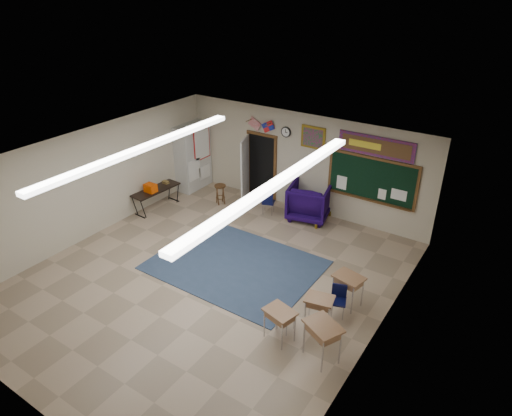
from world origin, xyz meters
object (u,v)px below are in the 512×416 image
Objects in this scene: wooden_stool at (220,194)px; student_desk_front_left at (319,310)px; student_desk_front_right at (348,289)px; wingback_armchair at (309,201)px; folding_table at (157,198)px.

student_desk_front_left is at bearing -33.04° from wooden_stool.
student_desk_front_right is 1.19× the size of wooden_stool.
student_desk_front_left reaches higher than wooden_stool.
student_desk_front_right reaches higher than student_desk_front_left.
wingback_armchair reaches higher than folding_table.
folding_table is at bearing 13.41° from wingback_armchair.
student_desk_front_left is 0.43× the size of folding_table.
student_desk_front_left is 0.92× the size of student_desk_front_right.
student_desk_front_left is (2.35, -4.05, -0.15)m from wingback_armchair.
student_desk_front_left is 6.85m from folding_table.
student_desk_front_left is at bearing -91.58° from student_desk_front_right.
wingback_armchair is at bearing 141.80° from student_desk_front_right.
folding_table reaches higher than student_desk_front_right.
student_desk_front_left is at bearing -12.90° from folding_table.
student_desk_front_right is (2.58, -3.11, -0.12)m from wingback_armchair.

